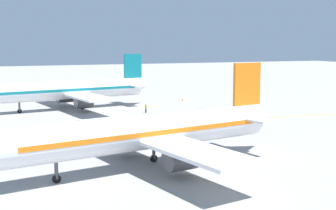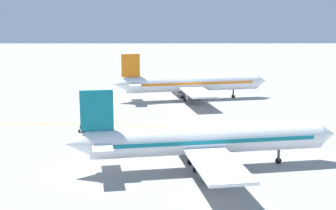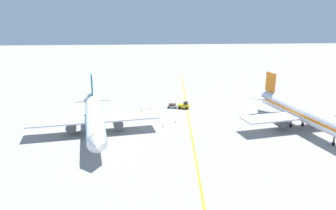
{
  "view_description": "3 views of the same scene",
  "coord_description": "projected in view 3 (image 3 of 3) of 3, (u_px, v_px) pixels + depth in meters",
  "views": [
    {
      "loc": [
        -69.45,
        23.24,
        12.99
      ],
      "look_at": [
        0.5,
        -5.23,
        2.85
      ],
      "focal_mm": 50.0,
      "sensor_mm": 36.0,
      "label": 1
    },
    {
      "loc": [
        79.04,
        1.68,
        20.16
      ],
      "look_at": [
        -2.39,
        1.89,
        3.37
      ],
      "focal_mm": 50.0,
      "sensor_mm": 36.0,
      "label": 2
    },
    {
      "loc": [
        10.6,
        74.84,
        25.46
      ],
      "look_at": [
        4.77,
        -5.6,
        2.66
      ],
      "focal_mm": 35.0,
      "sensor_mm": 36.0,
      "label": 3
    }
  ],
  "objects": [
    {
      "name": "traffic_cone_far_edge",
      "position": [
        176.0,
        122.0,
        78.46
      ],
      "size": [
        0.32,
        0.32,
        0.55
      ],
      "primitive_type": "cone",
      "color": "orange",
      "rests_on": "ground"
    },
    {
      "name": "apron_yellow_centreline",
      "position": [
        189.0,
        121.0,
        79.49
      ],
      "size": [
        9.95,
        119.65,
        0.01
      ],
      "primitive_type": "cube",
      "rotation": [
        0.0,
        0.0,
        -0.08
      ],
      "color": "yellow",
      "rests_on": "ground"
    },
    {
      "name": "baggage_tug_white",
      "position": [
        184.0,
        105.0,
        89.83
      ],
      "size": [
        3.31,
        2.45,
        2.11
      ],
      "color": "gold",
      "rests_on": "ground"
    },
    {
      "name": "baggage_cart_trailing",
      "position": [
        172.0,
        105.0,
        90.58
      ],
      "size": [
        2.9,
        2.1,
        1.24
      ],
      "color": "gray",
      "rests_on": "ground"
    },
    {
      "name": "ground_plane",
      "position": [
        189.0,
        121.0,
        79.49
      ],
      "size": [
        400.0,
        400.0,
        0.0
      ],
      "primitive_type": "plane",
      "color": "gray"
    },
    {
      "name": "traffic_cone_mid_apron",
      "position": [
        94.0,
        102.0,
        95.87
      ],
      "size": [
        0.32,
        0.32,
        0.55
      ],
      "primitive_type": "cone",
      "color": "orange",
      "rests_on": "ground"
    },
    {
      "name": "traffic_cone_by_wingtip",
      "position": [
        150.0,
        109.0,
        88.96
      ],
      "size": [
        0.32,
        0.32,
        0.55
      ],
      "primitive_type": "cone",
      "color": "orange",
      "rests_on": "ground"
    },
    {
      "name": "airplane_adjacent_stand",
      "position": [
        94.0,
        117.0,
        70.67
      ],
      "size": [
        28.48,
        35.44,
        10.6
      ],
      "color": "white",
      "rests_on": "ground"
    },
    {
      "name": "airplane_at_gate",
      "position": [
        303.0,
        113.0,
        73.37
      ],
      "size": [
        28.48,
        35.35,
        10.6
      ],
      "color": "white",
      "rests_on": "ground"
    },
    {
      "name": "ground_crew_worker",
      "position": [
        141.0,
        112.0,
        83.53
      ],
      "size": [
        0.58,
        0.26,
        1.68
      ],
      "color": "#23232D",
      "rests_on": "ground"
    },
    {
      "name": "traffic_cone_near_nose",
      "position": [
        163.0,
        126.0,
        75.54
      ],
      "size": [
        0.32,
        0.32,
        0.55
      ],
      "primitive_type": "cone",
      "color": "orange",
      "rests_on": "ground"
    }
  ]
}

